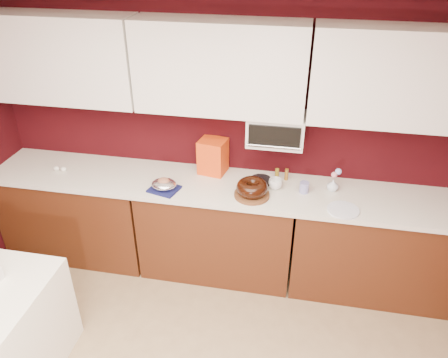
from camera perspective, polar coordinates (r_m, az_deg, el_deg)
name	(u,v)px	position (r m, az deg, el deg)	size (l,w,h in m)	color
ceiling	(71,50)	(1.33, -19.35, 15.65)	(4.00, 4.50, 0.02)	white
wall_back	(224,131)	(3.77, 0.03, 6.26)	(4.00, 0.02, 2.50)	#32060A
base_cabinet_left	(79,213)	(4.35, -18.36, -4.24)	(1.31, 0.58, 0.86)	#4B220F
base_cabinet_center	(218,229)	(3.93, -0.83, -6.58)	(1.31, 0.58, 0.86)	#4B220F
base_cabinet_right	(372,247)	(3.93, 18.78, -8.46)	(1.31, 0.58, 0.86)	#4B220F
countertop	(217,186)	(3.67, -0.89, -0.98)	(4.00, 0.62, 0.04)	silver
upper_cabinet_left	(58,58)	(3.88, -20.86, 14.50)	(1.31, 0.33, 0.70)	white
upper_cabinet_center	(220,68)	(3.40, -0.51, 14.36)	(1.31, 0.33, 0.70)	white
upper_cabinet_right	(405,78)	(3.41, 22.56, 12.10)	(1.31, 0.33, 0.70)	white
toaster_oven	(276,129)	(3.53, 6.82, 6.54)	(0.45, 0.30, 0.25)	white
toaster_oven_door	(274,137)	(3.39, 6.58, 5.46)	(0.40, 0.02, 0.18)	black
toaster_oven_handle	(273,147)	(3.40, 6.48, 4.21)	(0.02, 0.02, 0.42)	silver
cake_base	(252,195)	(3.51, 3.65, -2.05)	(0.29, 0.29, 0.03)	brown
bundt_cake	(252,188)	(3.47, 3.69, -1.13)	(0.25, 0.25, 0.10)	black
navy_towel	(164,189)	(3.61, -7.81, -1.31)	(0.23, 0.19, 0.02)	#131648
foil_ham_nest	(164,184)	(3.59, -7.86, -0.68)	(0.21, 0.17, 0.08)	white
roasted_ham	(164,182)	(3.58, -7.88, -0.34)	(0.10, 0.09, 0.07)	#9D6248
pandoro_box	(213,156)	(3.78, -1.45, 3.00)	(0.22, 0.20, 0.30)	red
dark_pan	(261,181)	(3.69, 4.82, -0.21)	(0.18, 0.18, 0.03)	black
coffee_mug	(275,183)	(3.60, 6.73, -0.50)	(0.10, 0.10, 0.11)	silver
blue_jar	(304,187)	(3.59, 10.43, -1.08)	(0.08, 0.08, 0.09)	navy
flower_vase	(333,184)	(3.66, 14.03, -0.70)	(0.08, 0.08, 0.11)	silver
flower_pink	(334,175)	(3.61, 14.21, 0.54)	(0.05, 0.05, 0.05)	pink
flower_blue	(338,172)	(3.62, 14.72, 0.95)	(0.05, 0.05, 0.05)	#98ACF3
china_plate	(343,210)	(3.46, 15.31, -3.92)	(0.24, 0.24, 0.01)	white
amber_bottle	(277,174)	(3.74, 6.92, 0.68)	(0.03, 0.03, 0.10)	olive
egg_left	(56,168)	(4.13, -21.04, 1.30)	(0.06, 0.04, 0.04)	silver
egg_right	(64,169)	(4.10, -20.22, 1.23)	(0.05, 0.04, 0.04)	white
amber_bottle_tall	(286,174)	(3.74, 8.15, 0.59)	(0.03, 0.03, 0.10)	brown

